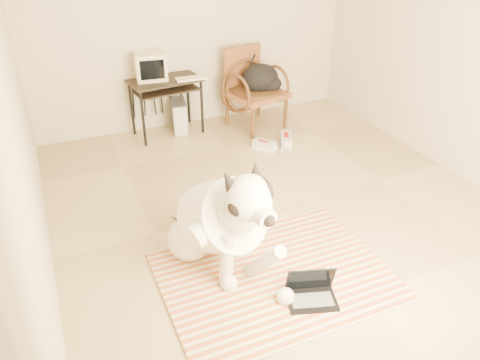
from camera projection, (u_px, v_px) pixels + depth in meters
floor at (277, 204)px, 4.39m from camera, size 4.50×4.50×0.00m
wall_back at (193, 13)px, 5.51m from camera, size 4.50×0.00×4.50m
wall_left at (11, 97)px, 3.02m from camera, size 0.00×4.50×4.50m
wall_right at (470, 38)px, 4.42m from camera, size 0.00×4.50×4.50m
rug at (275, 276)px, 3.52m from camera, size 1.67×1.28×0.02m
dog at (222, 221)px, 3.46m from camera, size 0.69×1.36×1.02m
laptop at (311, 291)px, 3.28m from camera, size 0.40×0.34×0.24m
computer_desk at (166, 88)px, 5.51m from camera, size 0.87×0.55×0.69m
crt_monitor at (150, 66)px, 5.40m from camera, size 0.38×0.37×0.31m
desk_keyboard at (191, 78)px, 5.46m from camera, size 0.38×0.15×0.02m
pc_tower at (179, 116)px, 5.80m from camera, size 0.25×0.43×0.38m
rattan_chair at (253, 88)px, 5.80m from camera, size 0.76×0.75×0.96m
backpack at (262, 79)px, 5.73m from camera, size 0.49×0.39×0.35m
sneaker_left at (264, 145)px, 5.40m from camera, size 0.24×0.29×0.10m
sneaker_right at (286, 140)px, 5.51m from camera, size 0.26×0.35×0.11m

